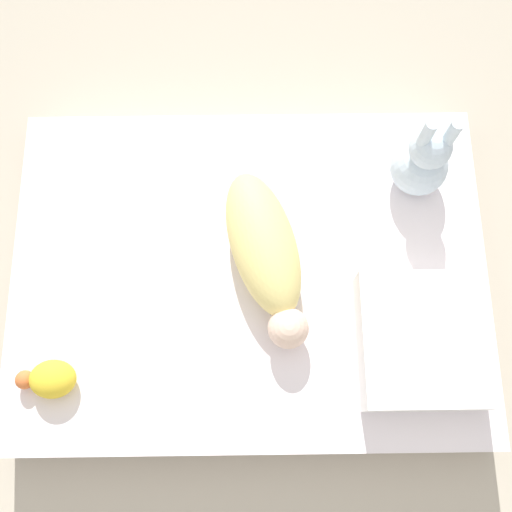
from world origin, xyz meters
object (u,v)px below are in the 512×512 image
at_px(pillow, 422,341).
at_px(bunny_plush, 422,162).
at_px(turtle_plush, 50,379).
at_px(swaddled_baby, 265,251).

distance_m(pillow, bunny_plush, 0.48).
distance_m(pillow, turtle_plush, 0.95).
relative_size(pillow, turtle_plush, 2.21).
distance_m(swaddled_baby, pillow, 0.46).
height_order(swaddled_baby, turtle_plush, swaddled_baby).
bearing_deg(swaddled_baby, bunny_plush, 103.81).
bearing_deg(turtle_plush, pillow, -174.95).
relative_size(pillow, bunny_plush, 1.08).
height_order(swaddled_baby, pillow, swaddled_baby).
relative_size(swaddled_baby, bunny_plush, 1.56).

